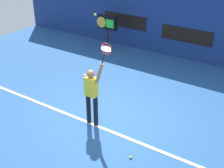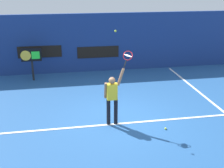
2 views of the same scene
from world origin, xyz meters
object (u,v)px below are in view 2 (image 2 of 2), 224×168
tennis_ball (115,31)px  scoreboard_clock (31,56)px  spare_ball (166,129)px  tennis_racket (128,57)px  tennis_player (112,97)px

tennis_ball → scoreboard_clock: size_ratio=0.04×
scoreboard_clock → spare_ball: size_ratio=23.20×
tennis_racket → tennis_player: bearing=179.5°
tennis_ball → tennis_player: bearing=-142.3°
tennis_racket → scoreboard_clock: (-3.52, 5.12, -1.14)m
tennis_racket → tennis_ball: bearing=165.8°
tennis_racket → spare_ball: tennis_racket is taller
tennis_racket → tennis_ball: 0.89m
tennis_player → scoreboard_clock: tennis_player is taller
tennis_racket → spare_ball: (1.18, -0.67, -2.32)m
tennis_player → tennis_racket: tennis_racket is taller
tennis_ball → scoreboard_clock: tennis_ball is taller
tennis_player → tennis_racket: 1.43m
tennis_player → scoreboard_clock: (-3.03, 5.12, 0.20)m
spare_ball → scoreboard_clock: bearing=129.0°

